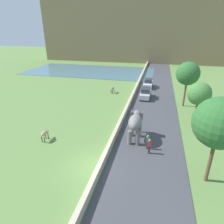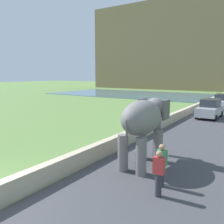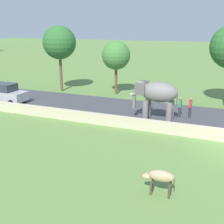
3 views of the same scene
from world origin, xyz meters
TOP-DOWN VIEW (x-y plane):
  - ground_plane at (0.00, 0.00)m, footprint 220.00×220.00m
  - road_surface at (5.00, 20.00)m, footprint 7.00×120.00m
  - barrier_wall at (1.20, 18.00)m, footprint 0.40×110.00m
  - lake at (-14.00, 39.86)m, footprint 36.00×18.00m
  - hill_distant at (-6.00, 70.67)m, footprint 64.00×28.00m
  - elephant at (3.42, 5.52)m, footprint 1.42×3.47m
  - person_beside_elephant at (4.91, 3.92)m, footprint 0.36×0.22m
  - person_trailing at (5.11, 3.18)m, footprint 0.36×0.22m
  - car_silver at (3.43, 19.62)m, footprint 1.88×4.04m
  - car_white at (3.43, 26.47)m, footprint 1.82×4.01m
  - cow_tan at (-6.05, 3.01)m, footprint 0.47×1.39m
  - cow_grey at (-2.85, 21.24)m, footprint 0.64×1.42m
  - tree_near at (9.56, 17.38)m, footprint 3.46×3.46m
  - tree_mid at (10.38, 11.35)m, footprint 2.86×2.86m
  - tree_far at (9.82, 0.64)m, footprint 3.75×3.75m

SIDE VIEW (x-z plane):
  - ground_plane at x=0.00m, z-range 0.00..0.00m
  - road_surface at x=5.00m, z-range 0.00..0.06m
  - lake at x=-14.00m, z-range 0.00..0.08m
  - barrier_wall at x=1.20m, z-range 0.00..0.78m
  - cow_tan at x=-6.05m, z-range 0.26..1.41m
  - cow_grey at x=-2.85m, z-range 0.26..1.41m
  - person_beside_elephant at x=4.91m, z-range 0.06..1.69m
  - person_trailing at x=5.11m, z-range 0.06..1.69m
  - car_silver at x=3.43m, z-range 0.00..1.80m
  - car_white at x=3.43m, z-range 0.00..1.80m
  - elephant at x=3.42m, z-range 0.54..3.53m
  - tree_mid at x=10.38m, z-range 1.25..6.67m
  - tree_near at x=9.56m, z-range 1.69..8.57m
  - tree_far at x=9.82m, z-range 1.63..8.68m
  - hill_distant at x=-6.00m, z-range 0.00..23.21m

